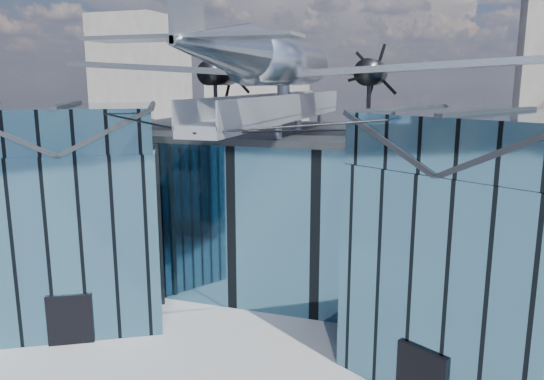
% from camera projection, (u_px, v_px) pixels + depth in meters
% --- Properties ---
extents(ground_plane, '(120.00, 120.00, 0.00)m').
position_uv_depth(ground_plane, '(260.00, 329.00, 28.28)').
color(ground_plane, gray).
extents(museum, '(32.88, 24.50, 17.60)m').
position_uv_depth(museum, '(292.00, 205.00, 32.57)').
color(museum, '#436F88').
rests_on(museum, ground).
extents(bg_towers, '(77.00, 24.50, 26.00)m').
position_uv_depth(bg_towers, '(394.00, 103.00, 72.70)').
color(bg_towers, gray).
rests_on(bg_towers, ground).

